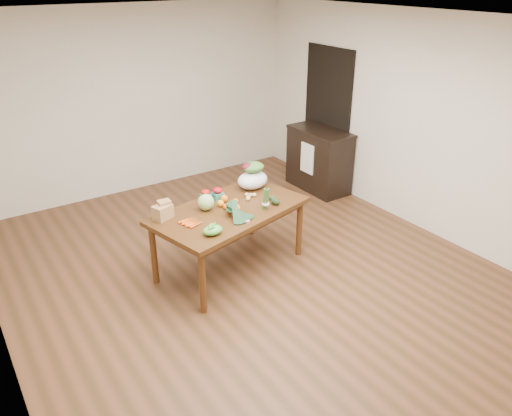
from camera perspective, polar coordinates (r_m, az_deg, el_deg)
floor at (r=5.70m, az=-0.84°, el=-7.39°), size 6.00×6.00×0.00m
ceiling at (r=4.79m, az=-1.06°, el=20.79°), size 5.00×6.00×0.02m
room_walls at (r=5.09m, az=-0.94°, el=5.46°), size 5.02×6.02×2.70m
dining_table at (r=5.60m, az=-2.99°, el=-3.54°), size 1.86×1.30×0.75m
doorway_dark at (r=7.84m, az=8.08°, el=10.21°), size 0.02×1.00×2.10m
cabinet at (r=7.72m, az=7.21°, el=5.51°), size 0.52×1.02×0.94m
dish_towel at (r=7.52m, az=5.86°, el=5.66°), size 0.02×0.28×0.45m
paper_bag at (r=5.26m, az=-10.62°, el=-0.30°), size 0.30×0.27×0.18m
cabbage at (r=5.39m, az=-5.75°, el=0.66°), size 0.18×0.18×0.18m
strawberry_basket_a at (r=5.64m, az=-5.78°, el=1.38°), size 0.13×0.13×0.10m
strawberry_basket_b at (r=5.66m, az=-4.40°, el=1.56°), size 0.14×0.14×0.11m
orange_a at (r=5.47m, az=-4.07°, el=0.54°), size 0.08×0.08×0.08m
orange_b at (r=5.58m, az=-3.65°, el=1.09°), size 0.08×0.08×0.08m
orange_c at (r=5.52m, az=-2.35°, el=0.76°), size 0.07×0.07×0.07m
mandarin_cluster at (r=5.38m, az=-2.75°, el=0.23°), size 0.22×0.22×0.10m
carrots at (r=5.16m, az=-7.35°, el=-1.58°), size 0.26×0.26×0.03m
snap_pea_bag at (r=4.91m, az=-4.97°, el=-2.53°), size 0.20×0.15×0.09m
kale_bunch at (r=5.16m, az=-1.80°, el=-0.53°), size 0.40×0.46×0.16m
asparagus_bundle at (r=5.36m, az=1.12°, el=1.07°), size 0.10×0.13×0.26m
potato_a at (r=5.64m, az=-0.90°, el=1.21°), size 0.05×0.05×0.04m
potato_b at (r=5.61m, az=-0.92°, el=1.04°), size 0.05×0.04×0.04m
potato_c at (r=5.70m, az=-0.63°, el=1.50°), size 0.05×0.05×0.04m
potato_d at (r=5.71m, az=-1.07°, el=1.55°), size 0.05×0.05×0.04m
potato_e at (r=5.70m, az=-0.20°, el=1.51°), size 0.05×0.05×0.04m
avocado_a at (r=5.51m, az=2.21°, el=0.74°), size 0.10×0.13×0.08m
avocado_b at (r=5.61m, az=1.86°, el=1.14°), size 0.09×0.11×0.06m
salad_bag at (r=5.88m, az=-0.39°, el=3.58°), size 0.43×0.36×0.29m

